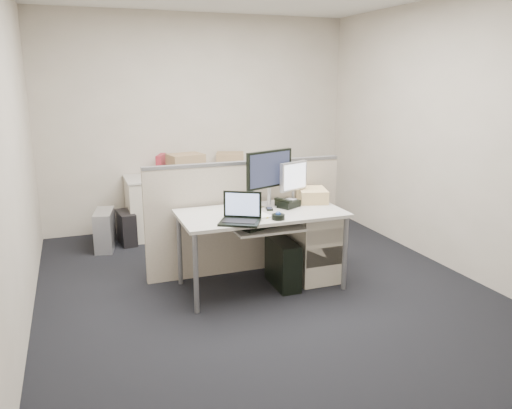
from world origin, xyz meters
name	(u,v)px	position (x,y,z in m)	size (l,w,h in m)	color
floor	(261,287)	(0.00, 0.00, -0.01)	(4.00, 4.50, 0.01)	black
wall_back	(199,123)	(0.00, 2.25, 1.35)	(4.00, 0.02, 2.70)	beige
wall_front	(432,202)	(0.00, -2.25, 1.35)	(4.00, 0.02, 2.70)	beige
wall_left	(11,156)	(-2.00, 0.00, 1.35)	(0.02, 4.50, 2.70)	beige
wall_right	(445,135)	(2.00, 0.00, 1.35)	(0.02, 4.50, 2.70)	beige
desk	(261,219)	(0.00, 0.00, 0.66)	(1.50, 0.75, 0.73)	beige
keyboard_tray	(268,229)	(0.00, -0.18, 0.62)	(0.62, 0.32, 0.02)	beige
drawer_pedestal	(312,245)	(0.55, 0.05, 0.33)	(0.40, 0.55, 0.65)	beige
cubicle_partition	(245,218)	(0.00, 0.45, 0.55)	(2.00, 0.06, 1.10)	#A79A87
back_counter	(208,203)	(0.00, 1.93, 0.36)	(2.00, 0.60, 0.72)	beige
monitor_main	(269,178)	(0.15, 0.18, 1.00)	(0.53, 0.21, 0.53)	black
monitor_small	(293,183)	(0.40, 0.18, 0.93)	(0.33, 0.17, 0.40)	#B7B7BC
laptop	(240,209)	(-0.30, -0.28, 0.85)	(0.33, 0.25, 0.25)	black
trackball	(278,217)	(0.05, -0.28, 0.75)	(0.11, 0.11, 0.04)	black
desk_phone	(288,204)	(0.30, 0.08, 0.76)	(0.20, 0.16, 0.06)	black
paper_stack	(252,215)	(-0.12, -0.08, 0.74)	(0.24, 0.31, 0.01)	white
sticky_pad	(263,217)	(-0.05, -0.18, 0.74)	(0.08, 0.08, 0.01)	yellow
travel_mug	(250,203)	(-0.10, 0.02, 0.82)	(0.08, 0.08, 0.18)	black
banana	(257,207)	(0.00, 0.10, 0.75)	(0.19, 0.05, 0.04)	yellow
cellphone	(269,209)	(0.10, 0.05, 0.74)	(0.06, 0.11, 0.01)	black
manila_folders	(312,195)	(0.62, 0.20, 0.79)	(0.26, 0.34, 0.13)	tan
keyboard	(262,226)	(-0.05, -0.14, 0.64)	(0.40, 0.14, 0.02)	black
pc_tower_desk	(283,263)	(0.20, -0.05, 0.22)	(0.19, 0.48, 0.45)	black
pc_tower_spare_dark	(126,228)	(-1.05, 1.74, 0.19)	(0.16, 0.41, 0.38)	black
pc_tower_spare_silver	(105,230)	(-1.30, 1.63, 0.22)	(0.19, 0.48, 0.45)	#B7B7BC
cardboard_box_left	(186,166)	(-0.29, 1.81, 0.87)	(0.40, 0.30, 0.30)	#A1785A
cardboard_box_right	(230,162)	(0.35, 2.05, 0.85)	(0.35, 0.27, 0.25)	#A1785A
red_binder	(161,166)	(-0.55, 2.03, 0.86)	(0.07, 0.30, 0.28)	maroon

